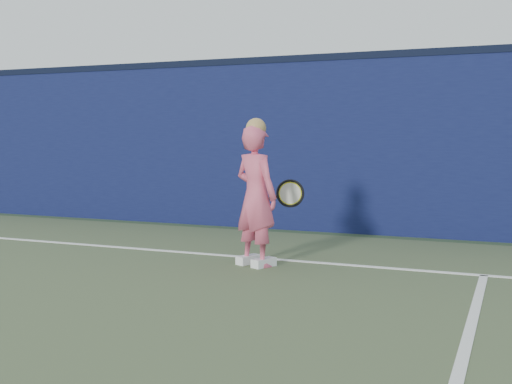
% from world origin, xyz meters
% --- Properties ---
extents(backstop_wall, '(24.00, 0.40, 2.50)m').
position_xyz_m(backstop_wall, '(0.00, 6.50, 1.25)').
color(backstop_wall, '#0D133C').
rests_on(backstop_wall, ground).
extents(wall_cap, '(24.00, 0.42, 0.10)m').
position_xyz_m(wall_cap, '(0.00, 6.50, 2.55)').
color(wall_cap, black).
rests_on(wall_cap, backstop_wall).
extents(player, '(0.66, 0.56, 1.60)m').
position_xyz_m(player, '(2.47, 3.62, 0.77)').
color(player, '#DD5675').
rests_on(player, ground).
extents(racket, '(0.60, 0.14, 0.32)m').
position_xyz_m(racket, '(2.67, 4.09, 0.76)').
color(racket, black).
rests_on(racket, ground).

